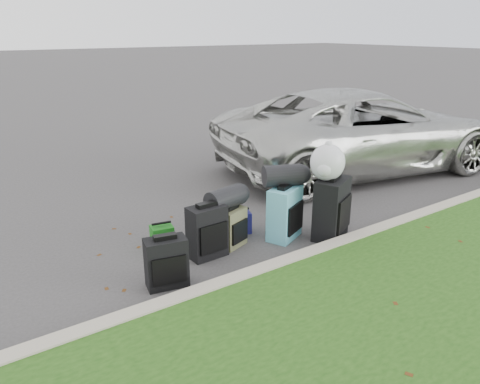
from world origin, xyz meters
TOP-DOWN VIEW (x-y plane):
  - ground at (0.00, 0.00)m, footprint 120.00×120.00m
  - curb at (0.00, -1.00)m, footprint 120.00×0.18m
  - suv at (3.43, 1.29)m, footprint 5.88×3.55m
  - suitcase_small_black at (-1.54, -0.53)m, footprint 0.47×0.32m
  - suitcase_large_black_left at (-0.84, -0.19)m, footprint 0.45×0.28m
  - suitcase_olive at (-0.44, -0.12)m, footprint 0.41×0.33m
  - suitcase_teal at (0.24, -0.31)m, footprint 0.55×0.45m
  - suitcase_large_black_right at (0.74, -0.63)m, footprint 0.61×0.51m
  - tote_green at (-1.19, 0.30)m, footprint 0.30×0.25m
  - tote_navy at (-0.13, 0.16)m, footprint 0.32×0.28m
  - duffel_left at (-0.49, -0.06)m, footprint 0.54×0.36m
  - duffel_right at (0.27, -0.22)m, footprint 0.56×0.44m
  - trash_bag at (0.67, -0.59)m, footprint 0.44×0.44m

SIDE VIEW (x-z plane):
  - ground at x=0.00m, z-range 0.00..0.00m
  - curb at x=0.00m, z-range 0.00..0.15m
  - tote_navy at x=-0.13m, z-range 0.00..0.29m
  - tote_green at x=-1.19m, z-range 0.00..0.30m
  - suitcase_olive at x=-0.44m, z-range 0.00..0.49m
  - suitcase_small_black at x=-1.54m, z-range 0.00..0.54m
  - suitcase_large_black_left at x=-0.84m, z-range 0.00..0.63m
  - suitcase_teal at x=0.24m, z-range 0.00..0.68m
  - suitcase_large_black_right at x=0.74m, z-range 0.00..0.79m
  - duffel_left at x=-0.49m, z-range 0.49..0.76m
  - suv at x=3.43m, z-range 0.00..1.53m
  - duffel_right at x=0.27m, z-range 0.68..0.96m
  - trash_bag at x=0.67m, z-range 0.79..1.23m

